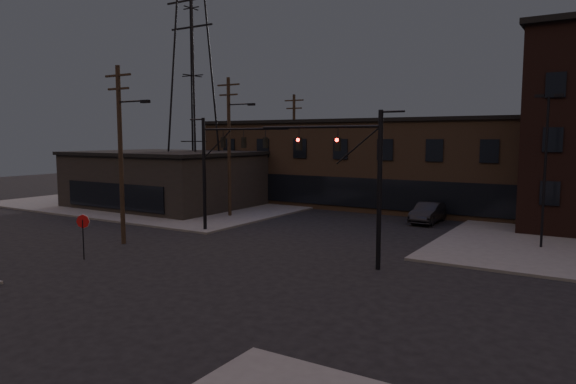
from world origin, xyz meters
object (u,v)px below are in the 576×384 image
object	(u,v)px
parked_car_lot_a	(548,214)
parked_car_lot_b	(572,216)
stop_sign	(83,226)
car_crossing	(428,213)
traffic_signal_near	(359,171)
traffic_signal_far	(218,161)

from	to	relation	value
parked_car_lot_a	parked_car_lot_b	bearing A→B (deg)	-64.97
stop_sign	parked_car_lot_b	distance (m)	33.44
parked_car_lot_a	car_crossing	bearing A→B (deg)	133.26
traffic_signal_near	traffic_signal_far	world-z (taller)	same
traffic_signal_near	traffic_signal_far	xyz separation A→B (m)	(-12.07, 3.50, 0.08)
parked_car_lot_a	traffic_signal_far	bearing A→B (deg)	150.48
traffic_signal_far	car_crossing	bearing A→B (deg)	46.91
stop_sign	parked_car_lot_a	xyz separation A→B (m)	(20.52, 24.96, -0.89)
stop_sign	parked_car_lot_a	size ratio (longest dim) A/B	0.53
parked_car_lot_b	parked_car_lot_a	bearing A→B (deg)	81.21
parked_car_lot_b	traffic_signal_near	bearing A→B (deg)	143.39
traffic_signal_far	parked_car_lot_a	bearing A→B (deg)	37.90
traffic_signal_near	parked_car_lot_b	world-z (taller)	traffic_signal_near
parked_car_lot_a	car_crossing	xyz separation A→B (m)	(-8.08, -3.05, -0.16)
car_crossing	stop_sign	bearing A→B (deg)	-118.76
stop_sign	parked_car_lot_b	size ratio (longest dim) A/B	0.49
traffic_signal_near	traffic_signal_far	size ratio (longest dim) A/B	1.00
car_crossing	traffic_signal_near	bearing A→B (deg)	-85.76
traffic_signal_far	car_crossing	xyz separation A→B (m)	(11.15, 11.92, -4.22)
parked_car_lot_a	car_crossing	size ratio (longest dim) A/B	0.97
car_crossing	traffic_signal_far	bearing A→B (deg)	-132.26
parked_car_lot_a	traffic_signal_near	bearing A→B (deg)	-178.60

